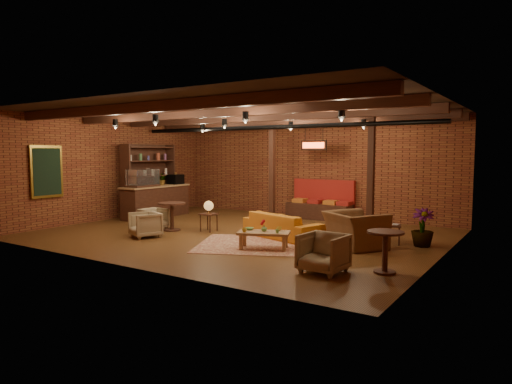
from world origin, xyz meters
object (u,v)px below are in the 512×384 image
Objects in this scene: side_table_book at (392,226)px; plant_tall at (424,189)px; side_table_lamp at (209,208)px; armchair_a at (154,218)px; round_table_right at (385,245)px; sofa at (283,225)px; round_table_left at (172,212)px; armchair_b at (145,223)px; armchair_far at (323,251)px; coffee_table at (263,233)px; armchair_right at (355,224)px.

plant_tall is (0.67, 0.08, 0.88)m from side_table_book.
side_table_lamp is 1.60m from armchair_a.
side_table_book is at bearing 12.16° from side_table_lamp.
side_table_book is at bearing 104.12° from round_table_right.
sofa is 3.15m from round_table_left.
armchair_b is at bearing -84.69° from round_table_left.
side_table_lamp is 4.91m from armchair_far.
armchair_a reaches higher than side_table_book.
armchair_a is 6.32m from side_table_book.
side_table_lamp reaches higher than round_table_right.
plant_tall is at bearing 78.28° from armchair_far.
sofa is 2.80× the size of round_table_left.
round_table_right is (2.88, -0.54, 0.16)m from coffee_table.
side_table_lamp is 1.02m from round_table_left.
side_table_book is 0.19× the size of plant_tall.
round_table_right is 2.84m from plant_tall.
round_table_left is 5.57m from armchair_far.
armchair_a is 7.05m from plant_tall.
side_table_book is at bearing -89.01° from armchair_right.
armchair_right is at bearing -143.04° from plant_tall.
armchair_a is 1.29× the size of side_table_book.
armchair_right is (4.89, 1.69, 0.19)m from armchair_b.
armchair_b is 5.23m from armchair_far.
round_table_left is 5.75m from side_table_book.
armchair_b is 0.90× the size of armchair_far.
round_table_left is at bearing -165.11° from side_table_book.
armchair_right reaches higher than side_table_lamp.
armchair_b reaches higher than armchair_a.
armchair_right is (1.93, -0.11, 0.22)m from sofa.
plant_tall is at bearing 14.06° from round_table_left.
round_table_left is 0.60m from armchair_a.
sofa is at bearing 148.93° from round_table_right.
sofa is at bearing 55.17° from armchair_b.
armchair_right is 1.63× the size of round_table_right.
side_table_book is at bearing 14.89° from round_table_left.
sofa is at bearing 31.59° from armchair_right.
round_table_right is at bearing -10.65° from round_table_left.
armchair_b is 6.13m from round_table_right.
plant_tall is (6.77, 1.72, 0.97)m from armchair_a.
armchair_far reaches higher than armchair_b.
coffee_table is 3.91m from armchair_a.
coffee_table is 1.81× the size of armchair_b.
side_table_book is at bearing -67.35° from armchair_a.
armchair_right is at bearing 124.55° from round_table_right.
armchair_far is 3.53m from plant_tall.
side_table_lamp reaches higher than armchair_far.
side_table_lamp is 0.67× the size of armchair_right.
armchair_a is at bearing 148.98° from armchair_b.
armchair_b is at bearing -117.49° from side_table_lamp.
armchair_right is (1.64, 1.26, 0.19)m from coffee_table.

